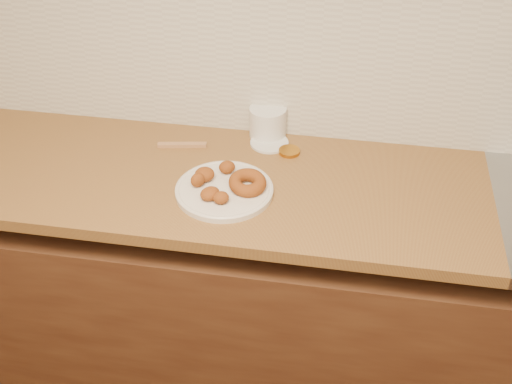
# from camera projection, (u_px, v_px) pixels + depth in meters

# --- Properties ---
(wall_back) EXTENTS (4.00, 0.02, 2.70)m
(wall_back) POSITION_uv_depth(u_px,v_px,m) (344.00, 7.00, 1.92)
(wall_back) COLOR tan
(wall_back) RESTS_ON ground
(base_cabinet) EXTENTS (3.60, 0.60, 0.77)m
(base_cabinet) POSITION_uv_depth(u_px,v_px,m) (316.00, 305.00, 2.26)
(base_cabinet) COLOR #56341D
(base_cabinet) RESTS_ON floor
(butcher_block) EXTENTS (2.30, 0.62, 0.04)m
(butcher_block) POSITION_uv_depth(u_px,v_px,m) (122.00, 173.00, 2.05)
(butcher_block) COLOR olive
(butcher_block) RESTS_ON base_cabinet
(backsplash) EXTENTS (3.60, 0.02, 0.60)m
(backsplash) POSITION_uv_depth(u_px,v_px,m) (340.00, 55.00, 2.00)
(backsplash) COLOR beige
(backsplash) RESTS_ON wall_back
(donut_plate) EXTENTS (0.29, 0.29, 0.02)m
(donut_plate) POSITION_uv_depth(u_px,v_px,m) (224.00, 190.00, 1.92)
(donut_plate) COLOR silver
(donut_plate) RESTS_ON butcher_block
(ring_donut) EXTENTS (0.16, 0.16, 0.05)m
(ring_donut) POSITION_uv_depth(u_px,v_px,m) (247.00, 183.00, 1.91)
(ring_donut) COLOR brown
(ring_donut) RESTS_ON donut_plate
(fried_dough_chunks) EXTENTS (0.14, 0.21, 0.05)m
(fried_dough_chunks) POSITION_uv_depth(u_px,v_px,m) (211.00, 181.00, 1.91)
(fried_dough_chunks) COLOR brown
(fried_dough_chunks) RESTS_ON donut_plate
(plastic_tub) EXTENTS (0.14, 0.14, 0.10)m
(plastic_tub) POSITION_uv_depth(u_px,v_px,m) (268.00, 122.00, 2.16)
(plastic_tub) COLOR silver
(plastic_tub) RESTS_ON butcher_block
(tub_lid) EXTENTS (0.13, 0.13, 0.01)m
(tub_lid) POSITION_uv_depth(u_px,v_px,m) (269.00, 143.00, 2.14)
(tub_lid) COLOR silver
(tub_lid) RESTS_ON butcher_block
(brass_jar_lid) EXTENTS (0.08, 0.08, 0.01)m
(brass_jar_lid) POSITION_uv_depth(u_px,v_px,m) (289.00, 151.00, 2.10)
(brass_jar_lid) COLOR #AE711F
(brass_jar_lid) RESTS_ON butcher_block
(wooden_utensil) EXTENTS (0.16, 0.05, 0.01)m
(wooden_utensil) POSITION_uv_depth(u_px,v_px,m) (182.00, 145.00, 2.13)
(wooden_utensil) COLOR #A6754C
(wooden_utensil) RESTS_ON butcher_block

